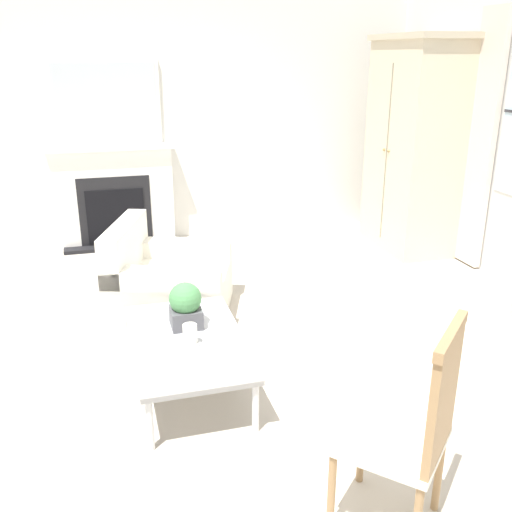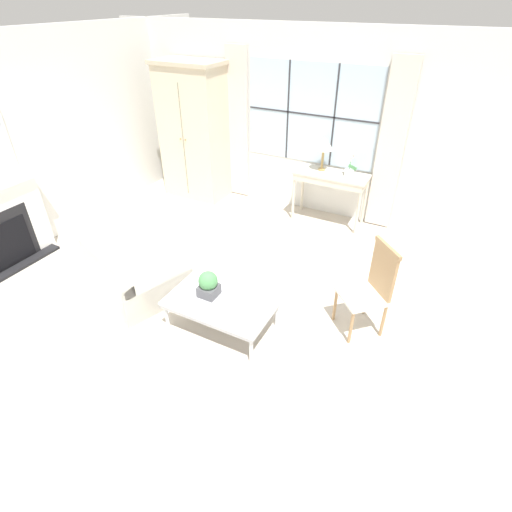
{
  "view_description": "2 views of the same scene",
  "coord_description": "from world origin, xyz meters",
  "views": [
    {
      "loc": [
        3.51,
        -0.66,
        2.06
      ],
      "look_at": [
        0.17,
        0.27,
        0.83
      ],
      "focal_mm": 40.0,
      "sensor_mm": 36.0,
      "label": 1
    },
    {
      "loc": [
        2.18,
        -2.96,
        3.14
      ],
      "look_at": [
        0.52,
        0.2,
        0.77
      ],
      "focal_mm": 28.0,
      "sensor_mm": 36.0,
      "label": 2
    }
  ],
  "objects": [
    {
      "name": "wall_back_windowed",
      "position": [
        0.0,
        3.02,
        1.39
      ],
      "size": [
        7.2,
        0.14,
        2.8
      ],
      "color": "silver",
      "rests_on": "ground_plane"
    },
    {
      "name": "table_lamp",
      "position": [
        0.33,
        2.77,
        1.23
      ],
      "size": [
        0.29,
        0.29,
        0.52
      ],
      "color": "#9E7F47",
      "rests_on": "console_table"
    },
    {
      "name": "potted_plant_small",
      "position": [
        0.15,
        -0.2,
        0.53
      ],
      "size": [
        0.21,
        0.21,
        0.3
      ],
      "color": "#4C4C51",
      "rests_on": "coffee_table"
    },
    {
      "name": "pillar_candle",
      "position": [
        0.41,
        -0.21,
        0.44
      ],
      "size": [
        0.12,
        0.12,
        0.14
      ],
      "color": "silver",
      "rests_on": "coffee_table"
    },
    {
      "name": "armchair_upholstered",
      "position": [
        -0.89,
        -0.19,
        0.26
      ],
      "size": [
        1.17,
        1.16,
        0.78
      ],
      "color": "silver",
      "rests_on": "ground_plane"
    },
    {
      "name": "ground_plane",
      "position": [
        0.0,
        0.0,
        0.0
      ],
      "size": [
        14.0,
        14.0,
        0.0
      ],
      "primitive_type": "plane",
      "color": "#BCB2A3"
    },
    {
      "name": "coffee_table",
      "position": [
        0.32,
        -0.22,
        0.34
      ],
      "size": [
        1.15,
        0.7,
        0.38
      ],
      "color": "silver",
      "rests_on": "ground_plane"
    },
    {
      "name": "wall_left",
      "position": [
        -3.03,
        0.6,
        1.4
      ],
      "size": [
        0.06,
        7.2,
        2.8
      ],
      "primitive_type": "cube",
      "color": "silver",
      "rests_on": "ground_plane"
    },
    {
      "name": "side_chair_wooden",
      "position": [
        1.72,
        0.55,
        0.57
      ],
      "size": [
        0.62,
        0.62,
        1.04
      ],
      "color": "white",
      "rests_on": "ground_plane"
    },
    {
      "name": "potted_orchid",
      "position": [
        0.78,
        2.73,
        0.97
      ],
      "size": [
        0.18,
        0.14,
        0.39
      ],
      "color": "white",
      "rests_on": "console_table"
    },
    {
      "name": "console_table",
      "position": [
        0.51,
        2.71,
        0.72
      ],
      "size": [
        1.14,
        0.47,
        0.82
      ],
      "color": "beige",
      "rests_on": "ground_plane"
    },
    {
      "name": "armoire",
      "position": [
        -1.95,
        2.63,
        1.13
      ],
      "size": [
        1.14,
        0.7,
        2.26
      ],
      "color": "beige",
      "rests_on": "ground_plane"
    }
  ]
}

